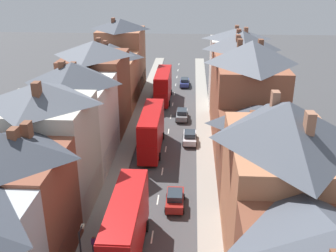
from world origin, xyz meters
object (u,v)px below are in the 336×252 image
Objects in this scene: double_decker_bus_mid_street at (163,85)px; pedestrian_mid_left at (94,243)px; double_decker_bus_lead at (126,227)px; double_decker_bus_far_approaching at (152,130)px; car_parked_right_a at (175,199)px; car_near_blue at (185,82)px; car_mid_black at (182,114)px; car_near_silver at (190,137)px; car_parked_left_b at (160,82)px.

pedestrian_mid_left is (-2.78, -40.39, -1.78)m from double_decker_bus_mid_street.
double_decker_bus_lead and double_decker_bus_mid_street have the same top height.
double_decker_bus_lead is at bearing -90.00° from double_decker_bus_far_approaching.
double_decker_bus_mid_street is 6.71× the size of pedestrian_mid_left.
car_parked_right_a is at bearing 49.07° from pedestrian_mid_left.
car_near_blue is (3.61, 9.48, -2.01)m from double_decker_bus_mid_street.
double_decker_bus_far_approaching is (0.00, 20.27, 0.00)m from double_decker_bus_lead.
car_parked_right_a is 24.02m from car_mid_black.
double_decker_bus_lead is 40.41m from double_decker_bus_mid_street.
double_decker_bus_lead is 31.67m from car_mid_black.
car_near_blue is 1.13× the size of car_near_silver.
car_parked_left_b is 2.82× the size of pedestrian_mid_left.
double_decker_bus_lead is 3.30m from pedestrian_mid_left.
car_parked_right_a is 0.93× the size of car_mid_black.
car_parked_right_a is (3.61, -12.88, -1.97)m from double_decker_bus_far_approaching.
car_mid_black is (3.61, 31.41, -1.98)m from double_decker_bus_lead.
car_parked_right_a is at bearing -83.35° from car_parked_left_b.
double_decker_bus_mid_street is at bearing 90.00° from double_decker_bus_lead.
double_decker_bus_far_approaching reaches higher than car_near_silver.
double_decker_bus_lead is 2.77× the size of car_parked_right_a.
double_decker_bus_mid_street is 10.34m from car_near_blue.
pedestrian_mid_left is at bearing -97.30° from car_near_blue.
double_decker_bus_mid_street reaches higher than car_parked_right_a.
double_decker_bus_lead is 20.27m from double_decker_bus_far_approaching.
double_decker_bus_lead is 6.71× the size of pedestrian_mid_left.
car_parked_right_a reaches higher than car_near_silver.
car_parked_left_b is at bearing 96.65° from car_parked_right_a.
car_near_silver reaches higher than car_near_blue.
double_decker_bus_far_approaching reaches higher than car_mid_black.
double_decker_bus_far_approaching is at bearing -96.95° from car_near_blue.
car_parked_right_a is (0.00, -42.50, 0.04)m from car_near_blue.
pedestrian_mid_left is (-2.78, -20.25, -1.78)m from double_decker_bus_far_approaching.
double_decker_bus_lead reaches higher than car_mid_black.
double_decker_bus_lead is 2.38× the size of car_parked_left_b.
car_parked_right_a is 9.75m from pedestrian_mid_left.
car_near_blue is at bearing 92.74° from car_near_silver.
car_near_silver is at bearing -74.46° from double_decker_bus_mid_street.
double_decker_bus_lead and double_decker_bus_far_approaching have the same top height.
car_parked_left_b is at bearing 92.53° from double_decker_bus_far_approaching.
car_mid_black is 18.68m from car_parked_left_b.
double_decker_bus_mid_street is 33.27m from car_parked_right_a.
double_decker_bus_mid_street is 2.57× the size of car_mid_black.
double_decker_bus_far_approaching is at bearing -153.18° from car_near_silver.
double_decker_bus_lead is at bearing -94.14° from car_near_blue.
car_parked_left_b is (-1.29, 9.03, -1.99)m from double_decker_bus_mid_street.
car_mid_black is at bearing 98.54° from car_near_silver.
double_decker_bus_far_approaching is at bearing 105.65° from car_parked_right_a.
double_decker_bus_lead is at bearing -88.50° from car_parked_left_b.
double_decker_bus_mid_street is (0.00, 40.41, 0.00)m from double_decker_bus_lead.
car_mid_black is 2.61× the size of pedestrian_mid_left.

